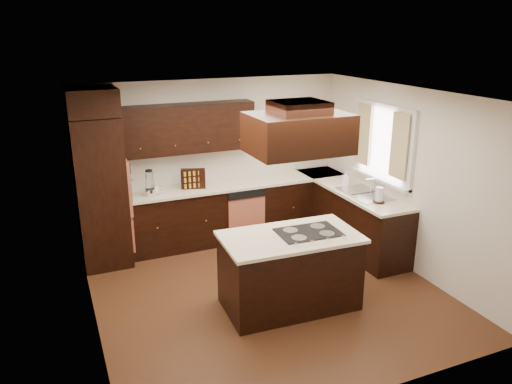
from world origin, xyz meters
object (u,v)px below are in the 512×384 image
at_px(spice_rack, 193,179).
at_px(range_hood, 298,133).
at_px(island, 289,272).
at_px(oven_column, 101,192).

bearing_deg(spice_rack, range_hood, -58.17).
bearing_deg(range_hood, island, 86.32).
distance_m(oven_column, island, 2.89).
distance_m(island, spice_rack, 2.33).
relative_size(oven_column, island, 1.36).
height_order(island, range_hood, range_hood).
xyz_separation_m(island, spice_rack, (-0.53, 2.18, 0.63)).
bearing_deg(oven_column, island, -48.21).
height_order(range_hood, spice_rack, range_hood).
xyz_separation_m(oven_column, range_hood, (1.88, -2.25, 1.10)).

